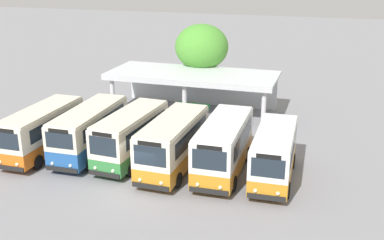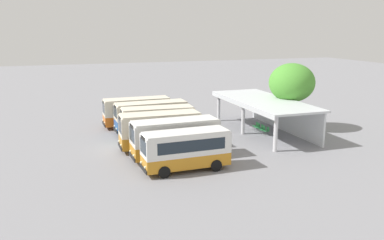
{
  "view_description": "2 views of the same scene",
  "coord_description": "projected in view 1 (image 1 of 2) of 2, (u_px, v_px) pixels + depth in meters",
  "views": [
    {
      "loc": [
        9.95,
        -21.45,
        12.21
      ],
      "look_at": [
        1.21,
        6.61,
        2.13
      ],
      "focal_mm": 43.56,
      "sensor_mm": 36.0,
      "label": 1
    },
    {
      "loc": [
        34.9,
        -5.47,
        10.54
      ],
      "look_at": [
        1.29,
        6.14,
        2.46
      ],
      "focal_mm": 38.11,
      "sensor_mm": 36.0,
      "label": 2
    }
  ],
  "objects": [
    {
      "name": "city_bus_nearest_orange",
      "position": [
        42.0,
        129.0,
        30.53
      ],
      "size": [
        2.3,
        7.27,
        3.11
      ],
      "color": "black",
      "rests_on": "ground"
    },
    {
      "name": "waiting_chair_end_by_column",
      "position": [
        181.0,
        105.0,
        39.66
      ],
      "size": [
        0.45,
        0.45,
        0.86
      ],
      "color": "slate",
      "rests_on": "ground"
    },
    {
      "name": "city_bus_middle_cream",
      "position": [
        131.0,
        134.0,
        29.52
      ],
      "size": [
        2.55,
        7.08,
        3.19
      ],
      "color": "black",
      "rests_on": "ground"
    },
    {
      "name": "city_bus_second_in_row",
      "position": [
        90.0,
        129.0,
        30.46
      ],
      "size": [
        2.44,
        7.5,
        3.16
      ],
      "color": "black",
      "rests_on": "ground"
    },
    {
      "name": "ground_plane",
      "position": [
        136.0,
        190.0,
        26.13
      ],
      "size": [
        180.0,
        180.0,
        0.0
      ],
      "primitive_type": "plane",
      "color": "gray"
    },
    {
      "name": "waiting_chair_middle_seat",
      "position": [
        194.0,
        107.0,
        39.35
      ],
      "size": [
        0.45,
        0.45,
        0.86
      ],
      "color": "slate",
      "rests_on": "ground"
    },
    {
      "name": "waiting_chair_second_from_end",
      "position": [
        187.0,
        106.0,
        39.42
      ],
      "size": [
        0.45,
        0.45,
        0.86
      ],
      "color": "slate",
      "rests_on": "ground"
    },
    {
      "name": "waiting_chair_fourth_seat",
      "position": [
        200.0,
        108.0,
        39.08
      ],
      "size": [
        0.45,
        0.45,
        0.86
      ],
      "color": "slate",
      "rests_on": "ground"
    },
    {
      "name": "city_bus_far_end_green",
      "position": [
        274.0,
        153.0,
        26.86
      ],
      "size": [
        2.4,
        6.71,
        3.05
      ],
      "color": "black",
      "rests_on": "ground"
    },
    {
      "name": "roadside_tree_behind_canopy",
      "position": [
        202.0,
        47.0,
        41.24
      ],
      "size": [
        4.74,
        4.74,
        6.99
      ],
      "color": "brown",
      "rests_on": "ground"
    },
    {
      "name": "city_bus_fifth_blue",
      "position": [
        224.0,
        145.0,
        27.74
      ],
      "size": [
        2.51,
        7.29,
        3.25
      ],
      "color": "black",
      "rests_on": "ground"
    },
    {
      "name": "waiting_chair_fifth_seat",
      "position": [
        207.0,
        108.0,
        39.04
      ],
      "size": [
        0.45,
        0.45,
        0.86
      ],
      "color": "slate",
      "rests_on": "ground"
    },
    {
      "name": "terminal_canopy",
      "position": [
        195.0,
        79.0,
        39.53
      ],
      "size": [
        14.0,
        5.63,
        3.4
      ],
      "color": "silver",
      "rests_on": "ground"
    },
    {
      "name": "city_bus_fourth_amber",
      "position": [
        173.0,
        142.0,
        28.17
      ],
      "size": [
        2.53,
        7.23,
        3.25
      ],
      "color": "black",
      "rests_on": "ground"
    }
  ]
}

